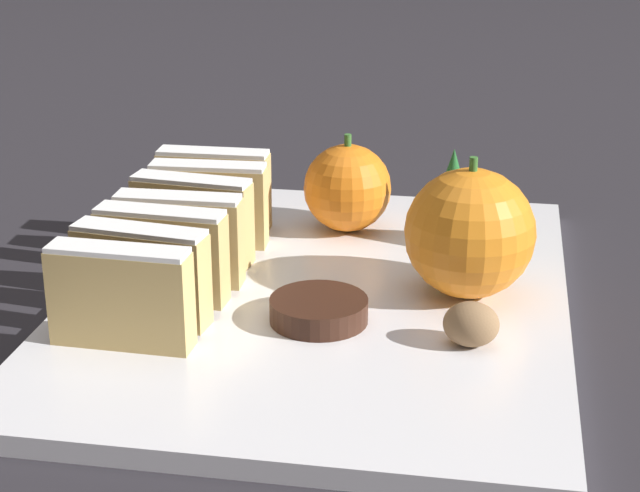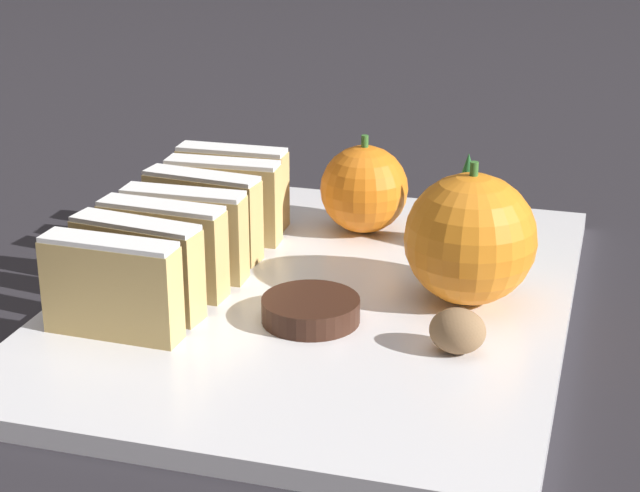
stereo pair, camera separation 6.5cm
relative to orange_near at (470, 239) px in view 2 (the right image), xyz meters
name	(u,v)px [view 2 (the right image)]	position (x,y,z in m)	size (l,w,h in m)	color
ground_plane	(320,308)	(-0.09, -0.01, -0.05)	(6.00, 6.00, 0.00)	#28262B
serving_platter	(320,300)	(-0.09, -0.01, -0.05)	(0.30, 0.39, 0.01)	white
stollen_slice_front	(111,288)	(-0.19, -0.10, -0.01)	(0.08, 0.02, 0.06)	tan
stollen_slice_second	(138,267)	(-0.18, -0.07, -0.01)	(0.08, 0.03, 0.06)	tan
stollen_slice_third	(163,248)	(-0.18, -0.04, -0.01)	(0.08, 0.02, 0.06)	tan
stollen_slice_fourth	(187,231)	(-0.18, -0.01, -0.01)	(0.08, 0.02, 0.06)	tan
stollen_slice_fifth	(203,215)	(-0.18, 0.02, -0.01)	(0.08, 0.03, 0.06)	tan
stollen_slice_sixth	(223,201)	(-0.18, 0.06, -0.01)	(0.08, 0.02, 0.06)	tan
stollen_slice_back	(233,186)	(-0.18, 0.09, -0.01)	(0.08, 0.02, 0.06)	tan
orange_near	(470,239)	(0.00, 0.00, 0.00)	(0.08, 0.08, 0.09)	orange
orange_far	(370,190)	(-0.09, 0.10, -0.01)	(0.06, 0.06, 0.07)	orange
walnut	(458,331)	(0.01, -0.07, -0.03)	(0.03, 0.03, 0.03)	#8E6B47
chocolate_cookie	(311,310)	(-0.08, -0.06, -0.03)	(0.06, 0.06, 0.01)	#381E14
evergreen_sprig	(466,201)	(-0.02, 0.09, -0.01)	(0.04, 0.04, 0.07)	#23662D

